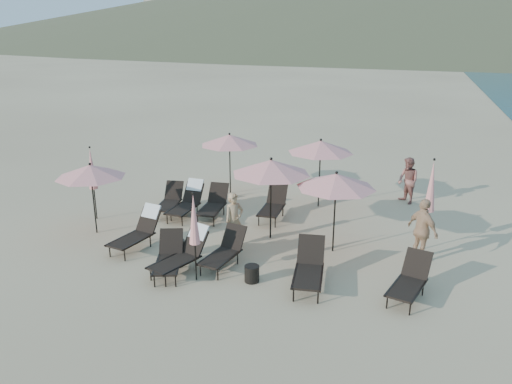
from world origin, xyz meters
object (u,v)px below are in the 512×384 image
(lounger_8, at_px, (213,204))
(umbrella_open_4, at_px, (321,147))
(umbrella_open_2, at_px, (336,181))
(beachgoer_b, at_px, (408,181))
(lounger_5, at_px, (410,280))
(lounger_9, at_px, (273,205))
(lounger_3, at_px, (224,251))
(beachgoer_a, at_px, (234,220))
(lounger_4, at_px, (309,267))
(umbrella_open_1, at_px, (271,167))
(lounger_7, at_px, (187,201))
(beachgoer_c, at_px, (423,231))
(lounger_1, at_px, (169,257))
(lounger_0, at_px, (139,230))
(umbrella_open_0, at_px, (90,171))
(umbrella_closed_1, at_px, (431,187))
(side_table_0, at_px, (177,248))
(umbrella_closed_2, at_px, (92,169))
(lounger_2, at_px, (183,252))
(side_table_1, at_px, (252,274))
(umbrella_closed_0, at_px, (194,220))
(umbrella_open_3, at_px, (230,140))
(lounger_6, at_px, (170,200))

(lounger_8, height_order, umbrella_open_4, umbrella_open_4)
(umbrella_open_2, bearing_deg, beachgoer_b, 69.43)
(lounger_5, xyz_separation_m, lounger_9, (-4.48, 4.08, 0.02))
(lounger_8, bearing_deg, lounger_3, -67.31)
(umbrella_open_2, xyz_separation_m, beachgoer_a, (-2.81, -0.50, -1.29))
(lounger_4, height_order, umbrella_open_1, umbrella_open_1)
(lounger_7, distance_m, beachgoer_c, 7.67)
(umbrella_open_1, bearing_deg, lounger_7, 163.02)
(lounger_1, height_order, beachgoer_c, beachgoer_c)
(lounger_0, height_order, lounger_1, lounger_0)
(umbrella_open_0, height_order, umbrella_closed_1, umbrella_closed_1)
(lounger_8, xyz_separation_m, side_table_0, (0.20, -3.16, -0.23))
(umbrella_open_4, relative_size, side_table_0, 5.16)
(umbrella_open_0, height_order, umbrella_closed_2, umbrella_closed_2)
(lounger_2, bearing_deg, lounger_8, 120.49)
(lounger_7, bearing_deg, beachgoer_b, 29.79)
(umbrella_open_0, bearing_deg, side_table_1, -15.58)
(umbrella_closed_0, bearing_deg, umbrella_open_3, 103.45)
(umbrella_open_1, bearing_deg, umbrella_closed_1, 7.52)
(lounger_5, relative_size, umbrella_open_3, 0.74)
(umbrella_closed_0, bearing_deg, lounger_7, 117.62)
(lounger_9, distance_m, umbrella_open_3, 3.51)
(lounger_0, height_order, umbrella_open_1, umbrella_open_1)
(umbrella_open_3, bearing_deg, lounger_3, -71.02)
(umbrella_open_0, bearing_deg, lounger_5, -7.17)
(lounger_5, height_order, beachgoer_c, beachgoer_c)
(beachgoer_b, xyz_separation_m, beachgoer_c, (0.50, -4.91, 0.05))
(lounger_3, bearing_deg, lounger_4, 0.64)
(lounger_4, bearing_deg, umbrella_open_1, 116.36)
(lounger_0, bearing_deg, umbrella_closed_2, 158.62)
(lounger_8, relative_size, umbrella_open_1, 0.71)
(umbrella_closed_1, bearing_deg, lounger_5, -97.09)
(lounger_5, height_order, umbrella_open_3, umbrella_open_3)
(umbrella_open_4, relative_size, umbrella_closed_2, 0.99)
(lounger_7, bearing_deg, lounger_2, -63.85)
(umbrella_open_3, xyz_separation_m, umbrella_closed_2, (-3.31, -3.95, -0.38))
(lounger_4, xyz_separation_m, beachgoer_b, (2.12, 7.20, 0.36))
(beachgoer_c, bearing_deg, umbrella_closed_0, 74.13)
(lounger_3, distance_m, lounger_4, 2.40)
(lounger_2, xyz_separation_m, side_table_1, (1.89, -0.04, -0.31))
(umbrella_open_3, bearing_deg, umbrella_open_2, -41.51)
(umbrella_closed_2, bearing_deg, beachgoer_b, 26.13)
(umbrella_closed_1, height_order, side_table_0, umbrella_closed_1)
(lounger_1, height_order, umbrella_open_1, umbrella_open_1)
(lounger_0, bearing_deg, lounger_1, -26.35)
(umbrella_open_1, height_order, umbrella_closed_1, umbrella_closed_1)
(lounger_9, distance_m, beachgoer_a, 2.60)
(umbrella_open_0, height_order, beachgoer_a, umbrella_open_0)
(umbrella_closed_1, height_order, side_table_1, umbrella_closed_1)
(umbrella_open_1, bearing_deg, lounger_6, 164.70)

